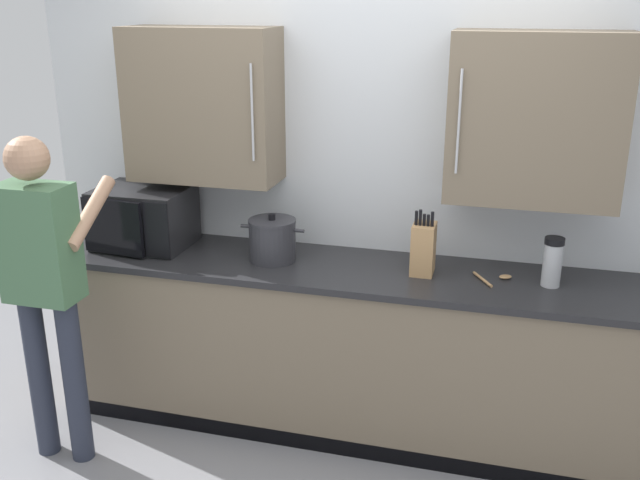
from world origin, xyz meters
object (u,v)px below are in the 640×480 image
(microwave_oven, at_px, (140,217))
(wooden_spoon, at_px, (495,278))
(thermos_flask, at_px, (552,262))
(stock_pot, at_px, (272,240))
(knife_block, at_px, (423,248))
(person_figure, at_px, (43,275))

(microwave_oven, relative_size, wooden_spoon, 2.53)
(thermos_flask, relative_size, wooden_spoon, 1.22)
(stock_pot, height_order, knife_block, knife_block)
(thermos_flask, bearing_deg, microwave_oven, 179.52)
(knife_block, distance_m, person_figure, 1.82)
(wooden_spoon, height_order, person_figure, person_figure)
(wooden_spoon, height_order, knife_block, knife_block)
(wooden_spoon, relative_size, person_figure, 0.12)
(microwave_oven, bearing_deg, thermos_flask, -0.48)
(person_figure, bearing_deg, knife_block, 21.04)
(wooden_spoon, bearing_deg, knife_block, -179.26)
(microwave_oven, relative_size, stock_pot, 1.45)
(knife_block, bearing_deg, stock_pot, -178.51)
(wooden_spoon, bearing_deg, person_figure, -162.24)
(microwave_oven, distance_m, stock_pot, 0.78)
(person_figure, bearing_deg, stock_pot, 34.47)
(microwave_oven, distance_m, thermos_flask, 2.16)
(thermos_flask, height_order, knife_block, knife_block)
(thermos_flask, relative_size, stock_pot, 0.70)
(microwave_oven, xyz_separation_m, wooden_spoon, (1.91, -0.01, -0.15))
(microwave_oven, relative_size, person_figure, 0.30)
(wooden_spoon, bearing_deg, thermos_flask, -1.55)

